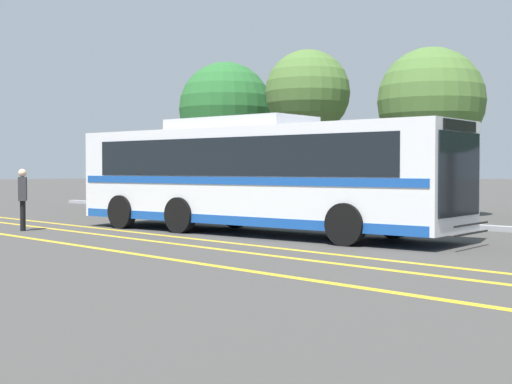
# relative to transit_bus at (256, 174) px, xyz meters

# --- Properties ---
(ground_plane) EXTENTS (220.00, 220.00, 0.00)m
(ground_plane) POSITION_rel_transit_bus_xyz_m (0.76, 0.20, -1.66)
(ground_plane) COLOR #423F3D
(lane_strip_0) EXTENTS (31.69, 0.20, 0.01)m
(lane_strip_0) POSITION_rel_transit_bus_xyz_m (0.01, -2.20, -1.66)
(lane_strip_0) COLOR gold
(lane_strip_0) RESTS_ON ground_plane
(lane_strip_1) EXTENTS (31.69, 0.20, 0.01)m
(lane_strip_1) POSITION_rel_transit_bus_xyz_m (0.01, -3.30, -1.66)
(lane_strip_1) COLOR gold
(lane_strip_1) RESTS_ON ground_plane
(lane_strip_2) EXTENTS (31.69, 0.20, 0.01)m
(lane_strip_2) POSITION_rel_transit_bus_xyz_m (0.01, -5.14, -1.66)
(lane_strip_2) COLOR gold
(lane_strip_2) RESTS_ON ground_plane
(curb_strip) EXTENTS (39.69, 0.36, 0.15)m
(curb_strip) POSITION_rel_transit_bus_xyz_m (0.01, 5.55, -1.58)
(curb_strip) COLOR #99999E
(curb_strip) RESTS_ON ground_plane
(transit_bus) EXTENTS (12.19, 3.96, 3.20)m
(transit_bus) POSITION_rel_transit_bus_xyz_m (0.00, 0.00, 0.00)
(transit_bus) COLOR silver
(transit_bus) RESTS_ON ground_plane
(parked_car_0) EXTENTS (4.64, 2.11, 1.42)m
(parked_car_0) POSITION_rel_transit_bus_xyz_m (-11.16, 4.45, -0.94)
(parked_car_0) COLOR #335B33
(parked_car_0) RESTS_ON ground_plane
(parked_car_1) EXTENTS (4.79, 2.11, 1.46)m
(parked_car_1) POSITION_rel_transit_bus_xyz_m (-5.42, 4.27, -0.92)
(parked_car_1) COLOR #4C3823
(parked_car_1) RESTS_ON ground_plane
(pedestrian_0) EXTENTS (0.47, 0.40, 1.79)m
(pedestrian_0) POSITION_rel_transit_bus_xyz_m (-5.34, -4.22, -0.63)
(pedestrian_0) COLOR black
(pedestrian_0) RESTS_ON ground_plane
(tree_1) EXTENTS (4.02, 4.02, 6.35)m
(tree_1) POSITION_rel_transit_bus_xyz_m (-0.57, 9.71, 2.67)
(tree_1) COLOR #513823
(tree_1) RESTS_ON ground_plane
(tree_2) EXTENTS (4.23, 4.23, 6.64)m
(tree_2) POSITION_rel_transit_bus_xyz_m (-10.14, 7.87, 2.85)
(tree_2) COLOR #513823
(tree_2) RESTS_ON ground_plane
(tree_3) EXTENTS (3.45, 3.45, 6.62)m
(tree_3) POSITION_rel_transit_bus_xyz_m (-5.22, 7.98, 3.21)
(tree_3) COLOR #513823
(tree_3) RESTS_ON ground_plane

